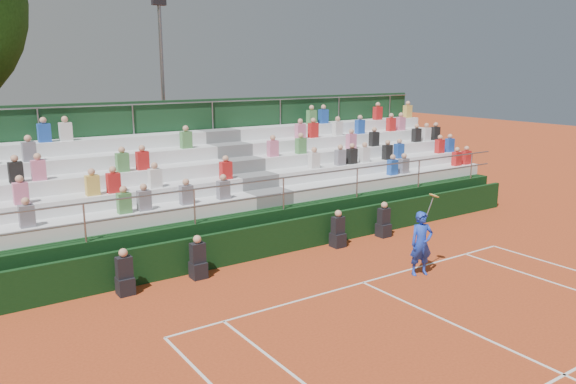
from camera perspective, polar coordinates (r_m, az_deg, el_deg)
ground at (r=15.00m, az=7.64°, el=-9.12°), size 90.00×90.00×0.00m
courtside_wall at (r=17.21m, az=0.56°, el=-4.41°), size 20.00×0.15×1.00m
line_officials at (r=16.32m, az=-1.49°, el=-5.45°), size 9.13×0.40×1.19m
grandstand at (r=19.72m, az=-4.80°, el=-0.56°), size 20.00×5.20×4.40m
tennis_player at (r=15.58m, az=13.40°, el=-5.09°), size 0.90×0.61×2.22m
floodlight_mast at (r=25.82m, az=-12.63°, el=10.89°), size 0.60×0.25×8.50m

